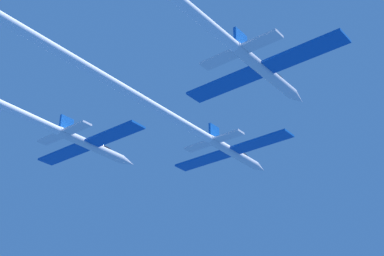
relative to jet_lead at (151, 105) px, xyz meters
The scene contains 1 object.
jet_lead is the anchor object (origin of this frame).
Camera 1 is at (33.93, -51.39, -28.02)m, focal length 50.85 mm.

